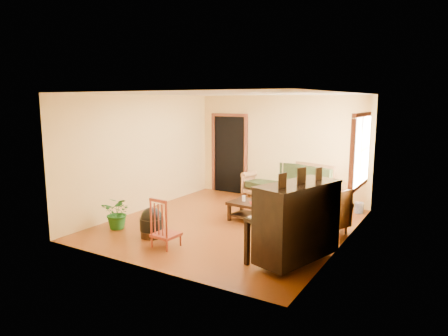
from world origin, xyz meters
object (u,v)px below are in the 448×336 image
Objects in this scene: red_chair at (166,222)px; ceramic_crock at (359,208)px; potted_plant at (118,213)px; sofa at (286,183)px; coffee_table at (255,212)px; footstool at (152,226)px; armchair at (324,210)px; piano at (297,224)px.

ceramic_crock is (2.36, 3.82, -0.31)m from red_chair.
sofa is at bearing 59.32° from potted_plant.
red_chair is (-0.65, -3.78, -0.07)m from sofa.
coffee_table is 2.53× the size of footstool.
armchair reaches higher than ceramic_crock.
red_chair is (0.54, -0.25, 0.23)m from footstool.
footstool is at bearing -90.89° from sofa.
armchair is 2.96m from red_chair.
red_chair is at bearing -82.02° from sofa.
ceramic_crock is (0.21, 3.34, -0.51)m from piano.
coffee_table is 2.44m from ceramic_crock.
coffee_table is 4.54× the size of ceramic_crock.
footstool is (-2.69, -0.23, -0.42)m from piano.
coffee_table is 2.20m from piano.
armchair is 1.64m from piano.
sofa is 3.73m from footstool.
piano is 1.64× the size of red_chair.
potted_plant is (-0.88, 0.04, 0.12)m from footstool.
footstool is 0.67× the size of potted_plant.
armchair is 3.59× the size of ceramic_crock.
piano is 3.60m from potted_plant.
armchair is (1.39, 0.06, 0.23)m from coffee_table.
piano is (1.48, -1.57, 0.43)m from coffee_table.
red_chair is at bearing -111.69° from armchair.
potted_plant is at bearing -139.98° from coffee_table.
piano reaches higher than armchair.
piano is at bearing -93.54° from ceramic_crock.
red_chair reaches higher than ceramic_crock.
ceramic_crock is (1.69, 1.77, -0.08)m from coffee_table.
sofa is 3.62× the size of potted_plant.
ceramic_crock is at bearing 103.03° from armchair.
piano reaches higher than sofa.
ceramic_crock is at bearing 19.10° from sofa.
sofa is 1.64× the size of piano.
red_chair reaches higher than footstool.
piano is at bearing 16.04° from red_chair.
red_chair is 1.34× the size of potted_plant.
armchair is at bearing 35.46° from footstool.
ceramic_crock is (0.29, 1.71, -0.31)m from armchair.
potted_plant is at bearing 177.50° from footstool.
sofa is at bearing 90.96° from coffee_table.
sofa is at bearing 83.71° from red_chair.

